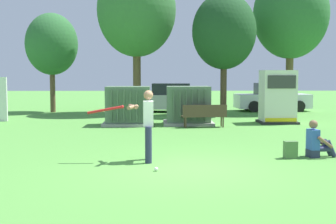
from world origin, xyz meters
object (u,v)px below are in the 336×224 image
(transformer_west, at_px, (128,106))
(parked_car_left_of_center, at_px, (273,98))
(backpack, at_px, (290,150))
(park_bench, at_px, (204,114))
(parked_car_leftmost, at_px, (169,98))
(generator_enclosure, at_px, (278,97))
(seated_spectator, at_px, (317,143))
(batter, at_px, (146,122))
(transformer_mid_west, at_px, (188,106))
(sports_ball, at_px, (156,169))

(transformer_west, xyz_separation_m, parked_car_left_of_center, (7.92, 7.13, -0.04))
(parked_car_left_of_center, bearing_deg, backpack, -102.75)
(park_bench, distance_m, parked_car_leftmost, 7.76)
(generator_enclosure, relative_size, parked_car_left_of_center, 0.54)
(transformer_west, distance_m, seated_spectator, 9.13)
(transformer_west, height_order, batter, batter)
(parked_car_left_of_center, bearing_deg, generator_enclosure, -102.76)
(generator_enclosure, bearing_deg, transformer_mid_west, -173.94)
(parked_car_leftmost, bearing_deg, transformer_west, -105.78)
(generator_enclosure, distance_m, park_bench, 3.75)
(transformer_mid_west, xyz_separation_m, generator_enclosure, (3.92, 0.42, 0.35))
(park_bench, bearing_deg, sports_ball, -103.23)
(sports_ball, relative_size, parked_car_left_of_center, 0.02)
(transformer_mid_west, distance_m, sports_ball, 9.33)
(generator_enclosure, relative_size, parked_car_leftmost, 0.53)
(backpack, bearing_deg, sports_ball, -157.13)
(sports_ball, bearing_deg, generator_enclosure, 61.41)
(transformer_west, distance_m, park_bench, 3.24)
(backpack, bearing_deg, batter, -175.19)
(batter, distance_m, backpack, 3.73)
(generator_enclosure, distance_m, parked_car_left_of_center, 6.69)
(seated_spectator, relative_size, backpack, 2.19)
(transformer_mid_west, bearing_deg, seated_spectator, -69.87)
(batter, xyz_separation_m, parked_car_leftmost, (0.95, 14.60, -0.22))
(seated_spectator, bearing_deg, transformer_mid_west, 110.13)
(transformer_mid_west, distance_m, generator_enclosure, 3.96)
(batter, height_order, parked_car_left_of_center, batter)
(generator_enclosure, distance_m, sports_ball, 11.02)
(parked_car_leftmost, bearing_deg, batter, -93.71)
(transformer_mid_west, relative_size, parked_car_leftmost, 0.49)
(batter, bearing_deg, parked_car_leftmost, 86.29)
(transformer_mid_west, relative_size, sports_ball, 23.33)
(backpack, bearing_deg, parked_car_left_of_center, 77.25)
(transformer_west, xyz_separation_m, seated_spectator, (5.32, -7.41, -0.41))
(batter, height_order, sports_ball, batter)
(parked_car_leftmost, xyz_separation_m, parked_car_left_of_center, (6.02, 0.41, 0.00))
(transformer_west, bearing_deg, batter, -83.10)
(park_bench, relative_size, backpack, 4.18)
(transformer_mid_west, height_order, park_bench, transformer_mid_west)
(park_bench, bearing_deg, seated_spectator, -71.00)
(seated_spectator, bearing_deg, transformer_west, 125.65)
(transformer_mid_west, distance_m, parked_car_leftmost, 6.54)
(transformer_west, height_order, backpack, transformer_west)
(generator_enclosure, relative_size, seated_spectator, 2.39)
(sports_ball, xyz_separation_m, backpack, (3.39, 1.43, 0.17))
(transformer_west, relative_size, parked_car_leftmost, 0.49)
(sports_ball, xyz_separation_m, parked_car_left_of_center, (6.72, 16.14, 0.71))
(seated_spectator, distance_m, backpack, 0.76)
(park_bench, relative_size, batter, 1.06)
(park_bench, relative_size, parked_car_left_of_center, 0.43)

